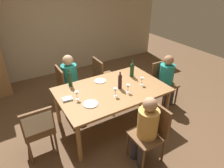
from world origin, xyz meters
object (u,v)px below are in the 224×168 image
Objects in this scene: person_woman_host at (167,77)px; wine_bottle_dark_red at (120,81)px; chair_right_end at (162,80)px; wine_bottle_tall_green at (70,79)px; wine_bottle_short_olive at (132,69)px; person_man_guest at (71,77)px; dinner_plate_guest_left at (91,104)px; chair_left_end at (38,127)px; wine_glass_near_left at (115,90)px; chair_near at (151,130)px; dinner_plate_host at (100,81)px; handbag at (118,86)px; wine_glass_centre at (128,87)px; person_man_bearded at (146,126)px; chair_far_right at (103,75)px; wine_glass_far at (77,94)px; chair_far_left at (67,84)px; wine_glass_near_right at (142,80)px; dining_table at (112,92)px.

wine_bottle_dark_red is (-1.19, -0.02, 0.25)m from person_woman_host.
wine_bottle_tall_green reaches higher than chair_right_end.
wine_bottle_short_olive is (-0.74, 0.13, 0.38)m from chair_right_end.
person_man_guest reaches higher than chair_right_end.
dinner_plate_guest_left is at bearing 6.16° from person_woman_host.
chair_left_end is 1.29m from wine_glass_near_left.
wine_bottle_tall_green reaches higher than chair_near.
dinner_plate_host is 1.21m from handbag.
chair_left_end is 2.42m from handbag.
wine_bottle_dark_red is 2.12× the size of wine_glass_centre.
person_man_bearded is 0.91m from dinner_plate_guest_left.
wine_bottle_tall_green reaches higher than dinner_plate_host.
dinner_plate_host is (0.35, -0.61, 0.10)m from person_man_guest.
handbag is (0.64, 1.02, -0.79)m from wine_bottle_dark_red.
wine_glass_centre is at bearing -69.64° from dinner_plate_host.
chair_far_right reaches higher than wine_glass_centre.
wine_glass_near_left is (0.33, -1.20, 0.20)m from person_man_guest.
person_man_bearded is 2.17m from handbag.
chair_left_end is 0.82m from dinner_plate_guest_left.
wine_bottle_short_olive is (0.25, -0.75, 0.38)m from chair_far_right.
chair_left_end is 1.44m from person_man_guest.
wine_glass_near_left is at bearing 177.54° from wine_glass_centre.
person_woman_host is at bearing -1.01° from wine_glass_far.
wine_glass_near_left is (-1.39, -0.31, 0.33)m from chair_right_end.
wine_glass_far reaches higher than dinner_plate_guest_left.
person_man_guest is (0.11, 0.00, 0.13)m from chair_far_left.
dinner_plate_host is at bearing 113.34° from wine_bottle_dark_red.
person_man_bearded reaches higher than wine_glass_far.
wine_glass_near_right is 0.68× the size of dinner_plate_host.
person_man_guest reaches higher than wine_glass_near_left.
wine_glass_far is at bearing -1.01° from person_woman_host.
person_man_bearded is (-1.35, -1.06, 0.11)m from chair_right_end.
wine_glass_centre is 0.86m from wine_glass_far.
wine_bottle_short_olive is (1.10, -0.75, 0.38)m from chair_far_left.
person_man_bearded is 4.72× the size of dinner_plate_guest_left.
wine_bottle_tall_green is at bearing -160.03° from handbag.
wine_bottle_short_olive is 2.32× the size of wine_glass_centre.
person_man_guest reaches higher than dining_table.
wine_bottle_dark_red is 0.79m from wine_glass_far.
chair_far_right reaches higher than dinner_plate_guest_left.
wine_glass_near_left is at bearing -173.22° from wine_glass_near_right.
person_woman_host is at bearing 6.16° from dinner_plate_guest_left.
chair_right_end reaches higher than wine_glass_far.
wine_bottle_dark_red is at bearing 27.47° from person_man_guest.
handbag is at bearing 27.59° from chair_left_end.
wine_glass_near_right is at bearing -0.81° from chair_left_end.
wine_glass_near_right is at bearing 9.00° from person_woman_host.
dinner_plate_guest_left is (-0.01, -1.20, 0.23)m from chair_far_left.
wine_glass_near_right is 0.53× the size of handbag.
wine_glass_near_right is at bearing -29.34° from wine_bottle_tall_green.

